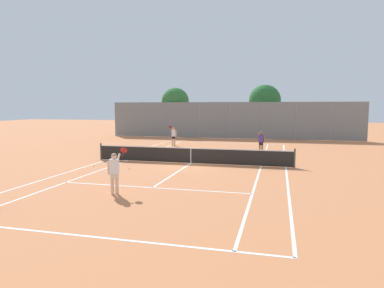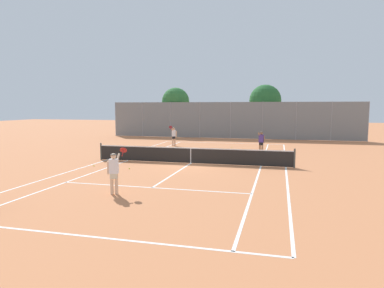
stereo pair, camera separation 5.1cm
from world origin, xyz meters
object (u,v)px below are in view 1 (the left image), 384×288
Objects in this scene: loose_tennis_ball_3 at (137,152)px; loose_tennis_ball_0 at (94,166)px; loose_tennis_ball_2 at (129,169)px; tree_behind_right at (264,102)px; tennis_net at (191,155)px; player_near_side at (114,171)px; player_far_left at (174,135)px; loose_tennis_ball_4 at (202,155)px; tree_behind_left at (175,102)px; player_far_right at (261,141)px; loose_tennis_ball_1 at (232,147)px.

loose_tennis_ball_0 is at bearing -90.35° from loose_tennis_ball_3.
tree_behind_right is (6.18, 22.05, 3.90)m from loose_tennis_ball_2.
loose_tennis_ball_0 is (-5.07, -2.40, -0.48)m from tennis_net.
player_near_side is 12.10m from loose_tennis_ball_3.
loose_tennis_ball_4 is (3.62, -5.00, -0.89)m from player_far_left.
tree_behind_right is at bearing 77.24° from loose_tennis_ball_4.
loose_tennis_ball_0 is 0.01× the size of tree_behind_left.
player_far_left reaches higher than loose_tennis_ball_4.
player_far_right is 17.08m from tree_behind_left.
loose_tennis_ball_2 is at bearing -84.88° from player_far_left.
tree_behind_left is (-3.91, 21.22, 3.88)m from loose_tennis_ball_2.
tree_behind_left reaches higher than player_near_side.
player_far_right is 24.24× the size of loose_tennis_ball_0.
tennis_net is 181.82× the size of loose_tennis_ball_0.
tree_behind_left is at bearing 113.53° from loose_tennis_ball_4.
tree_behind_right reaches higher than player_far_right.
loose_tennis_ball_0 is at bearing -154.69° from tennis_net.
tree_behind_left is at bearing 96.27° from loose_tennis_ball_3.
player_far_right is 0.29× the size of tree_behind_left.
loose_tennis_ball_2 is at bearing -79.56° from tree_behind_left.
loose_tennis_ball_0 is at bearing -120.57° from loose_tennis_ball_1.
player_far_left is at bearing -123.67° from tree_behind_right.
player_far_left is at bearing 113.72° from tennis_net.
player_near_side reaches higher than loose_tennis_ball_2.
tree_behind_left reaches higher than loose_tennis_ball_2.
player_far_left is 26.88× the size of loose_tennis_ball_3.
loose_tennis_ball_1 is at bearing 81.14° from tennis_net.
tree_behind_left is (-7.98, 10.15, 3.88)m from loose_tennis_ball_1.
loose_tennis_ball_4 is (-0.15, 3.58, -0.48)m from tennis_net.
tree_behind_left reaches higher than loose_tennis_ball_4.
player_far_right is 0.28× the size of tree_behind_right.
loose_tennis_ball_3 is (-1.26, -4.94, -0.89)m from player_far_left.
player_far_left is 10.80m from tree_behind_left.
player_far_right reaches higher than loose_tennis_ball_3.
tree_behind_left reaches higher than loose_tennis_ball_0.
player_far_right is at bearing 11.34° from loose_tennis_ball_3.
tree_behind_right is at bearing 68.69° from loose_tennis_ball_0.
loose_tennis_ball_4 is at bearing -106.88° from loose_tennis_ball_1.
tree_behind_left is at bearing 94.37° from loose_tennis_ball_0.
tree_behind_left is (-5.63, 26.30, 2.99)m from player_near_side.
tennis_net is 9.38m from player_far_left.
tennis_net is at bearing 82.39° from player_near_side.
loose_tennis_ball_0 and loose_tennis_ball_1 have the same top height.
loose_tennis_ball_3 is (-6.34, -4.76, 0.00)m from loose_tennis_ball_1.
loose_tennis_ball_2 is (1.01, -11.25, -0.89)m from player_far_left.
loose_tennis_ball_3 is 18.29m from tree_behind_right.
loose_tennis_ball_4 is at bearing 92.44° from tennis_net.
loose_tennis_ball_0 is at bearing 126.99° from player_near_side.
player_far_left is at bearing -73.77° from tree_behind_left.
player_far_right is 9.09m from loose_tennis_ball_3.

